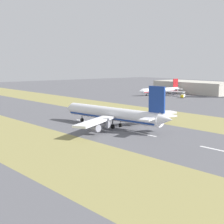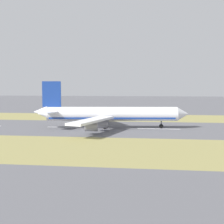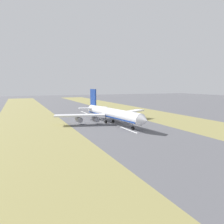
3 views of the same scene
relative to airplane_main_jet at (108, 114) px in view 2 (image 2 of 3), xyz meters
name	(u,v)px [view 2 (image 2 of 3)]	position (x,y,z in m)	size (l,w,h in m)	color
ground_plane	(110,128)	(-0.56, 0.85, -6.02)	(800.00, 800.00, 0.00)	#56565B
grass_median_west	(120,117)	(-45.56, 0.85, -6.02)	(40.00, 600.00, 0.01)	olive
grass_median_east	(89,149)	(44.44, 0.85, -6.02)	(40.00, 600.00, 0.01)	olive
centreline_dash_mid	(67,127)	(-0.56, -18.11, -6.01)	(1.20, 18.00, 0.01)	silver
centreline_dash_far	(159,129)	(-0.56, 21.89, -6.01)	(1.20, 18.00, 0.01)	silver
airplane_main_jet	(108,114)	(0.00, 0.00, 0.00)	(63.73, 67.19, 20.20)	white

